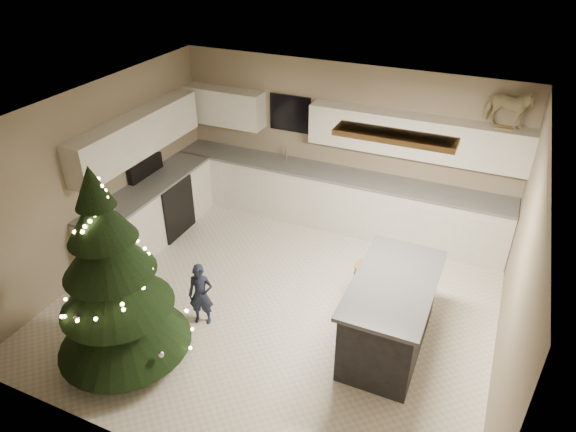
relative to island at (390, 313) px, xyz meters
The scene contains 8 objects.
ground_plane 1.62m from the island, behind, with size 5.50×5.50×0.00m, color silver.
room_shell 1.98m from the island, behind, with size 5.52×5.02×2.61m.
cabinetry 3.06m from the island, 143.40° to the left, with size 5.50×3.20×2.00m.
island is the anchor object (origin of this frame).
bar_stool 0.81m from the island, 127.33° to the left, with size 0.31×0.31×0.59m.
christmas_tree 3.13m from the island, 152.33° to the right, with size 1.56×1.50×2.49m.
toddler 2.31m from the island, 166.06° to the right, with size 0.31×0.21×0.86m, color black.
rocking_horse 3.18m from the island, 73.02° to the left, with size 0.68×0.39×0.56m.
Camera 1 is at (2.29, -4.81, 4.54)m, focal length 32.00 mm.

